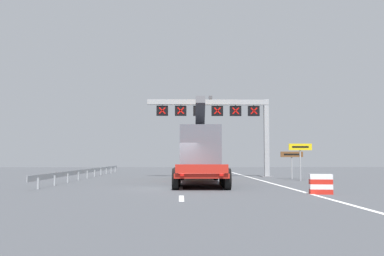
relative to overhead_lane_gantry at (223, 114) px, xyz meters
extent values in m
plane|color=#424449|center=(-3.98, -13.80, -5.40)|extent=(112.00, 112.00, 0.00)
cube|color=silver|center=(-3.66, -19.80, -5.39)|extent=(0.20, 2.60, 0.01)
cube|color=silver|center=(-3.66, -13.62, -5.39)|extent=(0.20, 2.60, 0.01)
cube|color=silver|center=(-3.66, -7.44, -5.39)|extent=(0.20, 2.60, 0.01)
cube|color=silver|center=(-3.66, -1.26, -5.39)|extent=(0.20, 2.60, 0.01)
cube|color=silver|center=(-3.66, 4.91, -5.39)|extent=(0.20, 2.60, 0.01)
cube|color=silver|center=(-3.66, 11.09, -5.39)|extent=(0.20, 2.60, 0.01)
cube|color=silver|center=(-3.66, 17.27, -5.39)|extent=(0.20, 2.60, 0.01)
cube|color=silver|center=(-3.66, 23.45, -5.39)|extent=(0.20, 2.60, 0.01)
cube|color=silver|center=(-3.66, 29.63, -5.39)|extent=(0.20, 2.60, 0.01)
cube|color=silver|center=(-3.66, 35.81, -5.39)|extent=(0.20, 2.60, 0.01)
cube|color=silver|center=(-3.66, 41.98, -5.39)|extent=(0.20, 2.60, 0.01)
cube|color=silver|center=(-3.66, 48.16, -5.39)|extent=(0.20, 2.60, 0.01)
cube|color=silver|center=(2.22, -1.80, -5.39)|extent=(0.20, 63.00, 0.01)
cube|color=#9EA0A5|center=(3.75, 0.00, -2.05)|extent=(0.40, 0.40, 6.70)
cube|color=slate|center=(3.75, 0.00, -5.36)|extent=(0.90, 0.90, 0.08)
cube|color=#9EA0A5|center=(-1.28, 0.00, 1.05)|extent=(10.47, 0.44, 0.44)
cube|color=#4C4C51|center=(-1.08, 0.00, 1.45)|extent=(0.28, 0.40, 0.28)
cube|color=black|center=(2.66, 0.00, 0.30)|extent=(0.99, 0.24, 0.87)
cube|color=#9EA0A5|center=(2.66, 0.00, 0.78)|extent=(0.08, 0.08, 0.16)
cube|color=red|center=(2.66, -0.13, 0.30)|extent=(0.60, 0.02, 0.60)
cube|color=red|center=(2.66, -0.13, 0.30)|extent=(0.60, 0.02, 0.60)
cube|color=black|center=(1.08, 0.00, 0.30)|extent=(0.99, 0.24, 0.87)
cube|color=#9EA0A5|center=(1.08, 0.00, 0.78)|extent=(0.08, 0.08, 0.16)
cube|color=red|center=(1.08, -0.13, 0.30)|extent=(0.60, 0.02, 0.60)
cube|color=red|center=(1.08, -0.13, 0.30)|extent=(0.60, 0.02, 0.60)
cube|color=black|center=(-0.49, 0.00, 0.30)|extent=(0.99, 0.24, 0.87)
cube|color=#9EA0A5|center=(-0.49, 0.00, 0.78)|extent=(0.08, 0.08, 0.16)
cube|color=red|center=(-0.49, -0.13, 0.30)|extent=(0.60, 0.02, 0.60)
cube|color=red|center=(-0.49, -0.13, 0.30)|extent=(0.60, 0.02, 0.60)
cube|color=black|center=(-2.07, 0.00, 0.30)|extent=(0.99, 0.24, 0.87)
cube|color=#9EA0A5|center=(-2.07, 0.00, 0.78)|extent=(0.08, 0.08, 0.16)
cube|color=red|center=(-2.07, -0.13, 0.30)|extent=(0.60, 0.02, 0.60)
cube|color=red|center=(-2.07, -0.13, 0.30)|extent=(0.60, 0.02, 0.60)
cube|color=black|center=(-3.65, 0.00, 0.30)|extent=(0.99, 0.24, 0.87)
cube|color=#9EA0A5|center=(-3.65, 0.00, 0.78)|extent=(0.08, 0.08, 0.16)
cube|color=red|center=(-3.65, -0.13, 0.30)|extent=(0.60, 0.02, 0.60)
cube|color=red|center=(-3.65, -0.13, 0.30)|extent=(0.60, 0.02, 0.60)
cube|color=black|center=(-5.23, 0.00, 0.30)|extent=(0.99, 0.24, 0.87)
cube|color=#9EA0A5|center=(-5.23, 0.00, 0.78)|extent=(0.08, 0.08, 0.16)
cube|color=red|center=(-5.23, -0.13, 0.30)|extent=(0.60, 0.02, 0.60)
cube|color=red|center=(-5.23, -0.13, 0.30)|extent=(0.60, 0.02, 0.60)
cube|color=red|center=(-2.48, -10.44, -4.67)|extent=(3.11, 10.48, 0.24)
cube|color=red|center=(-2.63, -15.71, -4.30)|extent=(2.66, 0.16, 0.44)
cylinder|color=black|center=(-3.96, -14.89, -4.85)|extent=(0.35, 1.11, 1.10)
cylinder|color=black|center=(-1.26, -14.97, -4.85)|extent=(0.35, 1.11, 1.10)
cylinder|color=black|center=(-3.93, -13.84, -4.85)|extent=(0.35, 1.11, 1.10)
cylinder|color=black|center=(-1.23, -13.92, -4.85)|extent=(0.35, 1.11, 1.10)
cylinder|color=black|center=(-3.90, -12.79, -4.85)|extent=(0.35, 1.11, 1.10)
cylinder|color=black|center=(-1.20, -12.88, -4.85)|extent=(0.35, 1.11, 1.10)
cylinder|color=black|center=(-3.87, -11.75, -4.85)|extent=(0.35, 1.11, 1.10)
cylinder|color=black|center=(-1.17, -11.83, -4.85)|extent=(0.35, 1.11, 1.10)
cylinder|color=black|center=(-3.83, -10.70, -4.85)|extent=(0.35, 1.11, 1.10)
cylinder|color=black|center=(-1.14, -10.78, -4.85)|extent=(0.35, 1.11, 1.10)
cube|color=orange|center=(-2.26, -3.34, -3.30)|extent=(2.67, 3.28, 3.10)
cube|color=black|center=(-2.26, -3.34, -2.60)|extent=(2.70, 3.30, 0.60)
cylinder|color=black|center=(-3.52, -2.42, -4.85)|extent=(0.37, 1.11, 1.10)
cylinder|color=black|center=(-0.95, -2.50, -4.85)|extent=(0.37, 1.11, 1.10)
cylinder|color=black|center=(-3.58, -4.42, -4.85)|extent=(0.37, 1.11, 1.10)
cylinder|color=black|center=(-1.01, -4.50, -4.85)|extent=(0.37, 1.11, 1.10)
cube|color=#565B66|center=(-2.46, -10.04, -3.20)|extent=(2.55, 5.79, 2.70)
cube|color=#2D2D33|center=(-2.49, -10.89, -1.25)|extent=(0.65, 2.96, 2.29)
cube|color=red|center=(-3.61, -15.72, -4.60)|extent=(0.20, 0.07, 0.12)
cube|color=red|center=(-1.65, -15.78, -4.60)|extent=(0.20, 0.07, 0.12)
cylinder|color=#9EA0A5|center=(5.00, -6.01, -4.06)|extent=(0.10, 0.10, 2.68)
cube|color=yellow|center=(5.00, -6.07, -2.96)|extent=(1.69, 0.06, 0.48)
cube|color=black|center=(5.00, -6.11, -2.96)|extent=(1.21, 0.01, 0.12)
cylinder|color=#9EA0A5|center=(5.08, -3.25, -4.33)|extent=(0.10, 0.10, 2.14)
cube|color=brown|center=(5.08, -3.31, -3.47)|extent=(1.77, 0.06, 0.43)
cube|color=black|center=(5.08, -3.35, -3.47)|extent=(1.28, 0.01, 0.12)
cube|color=red|center=(2.68, -17.78, -5.29)|extent=(1.06, 0.64, 0.23)
cube|color=white|center=(2.68, -17.78, -5.06)|extent=(1.06, 0.64, 0.22)
cube|color=red|center=(2.68, -17.78, -4.84)|extent=(1.06, 0.64, 0.23)
cube|color=white|center=(2.68, -17.78, -4.61)|extent=(1.06, 0.64, 0.23)
cube|color=#999EA3|center=(-11.23, -0.34, -4.80)|extent=(0.04, 30.91, 0.32)
cube|color=#999EA3|center=(-11.17, -14.25, -5.10)|extent=(0.10, 0.10, 0.60)
cube|color=#999EA3|center=(-11.17, -11.16, -5.10)|extent=(0.10, 0.10, 0.60)
cube|color=#999EA3|center=(-11.17, -8.07, -5.10)|extent=(0.10, 0.10, 0.60)
cube|color=#999EA3|center=(-11.17, -4.98, -5.10)|extent=(0.10, 0.10, 0.60)
cube|color=#999EA3|center=(-11.17, -1.89, -5.10)|extent=(0.10, 0.10, 0.60)
cube|color=#999EA3|center=(-11.17, 1.20, -5.10)|extent=(0.10, 0.10, 0.60)
cube|color=#999EA3|center=(-11.17, 4.29, -5.10)|extent=(0.10, 0.10, 0.60)
cube|color=#999EA3|center=(-11.17, 7.38, -5.10)|extent=(0.10, 0.10, 0.60)
cube|color=#999EA3|center=(-11.17, 10.48, -5.10)|extent=(0.10, 0.10, 0.60)
cube|color=#999EA3|center=(-11.17, 13.57, -5.10)|extent=(0.10, 0.10, 0.60)
camera|label=1|loc=(-3.75, -37.76, -3.77)|focal=41.28mm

